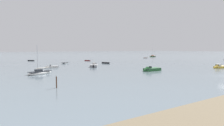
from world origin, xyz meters
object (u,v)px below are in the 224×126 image
mooring_post_left (56,82)px  rowboat_moored_0 (146,58)px  motorboat_moored_2 (94,66)px  rowboat_moored_6 (106,63)px  rowboat_moored_5 (65,63)px  rowboat_moored_1 (87,61)px  sailboat_moored_1 (40,73)px  motorboat_moored_1 (150,70)px  rowboat_moored_3 (31,61)px  sailboat_moored_0 (153,56)px  motorboat_moored_3 (50,67)px  motorboat_moored_0 (219,67)px

mooring_post_left → rowboat_moored_0: bearing=39.2°
motorboat_moored_2 → rowboat_moored_6: size_ratio=1.45×
rowboat_moored_0 → rowboat_moored_6: (-44.91, -24.44, 0.06)m
rowboat_moored_5 → rowboat_moored_0: bearing=-22.3°
rowboat_moored_1 → mooring_post_left: size_ratio=1.71×
rowboat_moored_6 → sailboat_moored_1: size_ratio=0.63×
rowboat_moored_6 → mooring_post_left: 49.85m
motorboat_moored_1 → rowboat_moored_3: (-18.13, 63.87, -0.12)m
rowboat_moored_5 → sailboat_moored_0: bearing=-17.9°
sailboat_moored_0 → sailboat_moored_1: 108.81m
rowboat_moored_1 → sailboat_moored_0: 64.03m
sailboat_moored_0 → motorboat_moored_3: 96.96m
rowboat_moored_0 → motorboat_moored_3: bearing=-128.7°
rowboat_moored_1 → motorboat_moored_2: (-11.84, -29.33, 0.15)m
rowboat_moored_5 → sailboat_moored_1: sailboat_moored_1 is taller
motorboat_moored_3 → rowboat_moored_0: bearing=-150.1°
rowboat_moored_5 → mooring_post_left: (-18.04, -46.86, 0.69)m
mooring_post_left → rowboat_moored_1: bearing=60.0°
rowboat_moored_5 → rowboat_moored_1: bearing=-2.6°
motorboat_moored_0 → motorboat_moored_1: 24.04m
motorboat_moored_2 → sailboat_moored_0: (73.65, 46.07, -0.01)m
mooring_post_left → motorboat_moored_3: bearing=76.2°
motorboat_moored_1 → rowboat_moored_0: bearing=-134.2°
motorboat_moored_2 → rowboat_moored_3: (-11.56, 44.50, -0.14)m
motorboat_moored_1 → rowboat_moored_5: 39.51m
motorboat_moored_1 → rowboat_moored_6: motorboat_moored_1 is taller
sailboat_moored_1 → mooring_post_left: (-1.63, -18.00, 0.56)m
rowboat_moored_1 → motorboat_moored_3: motorboat_moored_3 is taller
rowboat_moored_3 → mooring_post_left: 73.10m
motorboat_moored_2 → rowboat_moored_3: bearing=46.4°
motorboat_moored_3 → rowboat_moored_3: bearing=-87.0°
motorboat_moored_2 → mooring_post_left: bearing=174.6°
motorboat_moored_2 → sailboat_moored_1: sailboat_moored_1 is taller
motorboat_moored_0 → mooring_post_left: mooring_post_left is taller
motorboat_moored_0 → rowboat_moored_3: size_ratio=1.47×
sailboat_moored_1 → rowboat_moored_3: bearing=-123.0°
sailboat_moored_0 → rowboat_moored_6: bearing=30.2°
motorboat_moored_1 → rowboat_moored_5: (-9.79, 38.27, -0.10)m
rowboat_moored_3 → sailboat_moored_0: size_ratio=0.53×
rowboat_moored_1 → rowboat_moored_5: bearing=-88.3°
motorboat_moored_0 → rowboat_moored_1: (-18.01, 54.70, -0.14)m
motorboat_moored_1 → rowboat_moored_6: bearing=-100.0°
motorboat_moored_0 → rowboat_moored_0: 65.37m
rowboat_moored_0 → sailboat_moored_0: (17.98, 11.38, 0.16)m
motorboat_moored_1 → rowboat_moored_5: motorboat_moored_1 is taller
rowboat_moored_5 → motorboat_moored_2: bearing=-117.7°
motorboat_moored_1 → motorboat_moored_2: (-6.57, 19.37, 0.02)m
motorboat_moored_0 → rowboat_moored_1: motorboat_moored_0 is taller
motorboat_moored_0 → motorboat_moored_1: bearing=-7.3°
rowboat_moored_1 → motorboat_moored_1: size_ratio=0.58×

